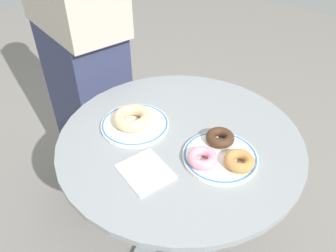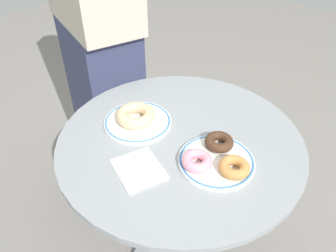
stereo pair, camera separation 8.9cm
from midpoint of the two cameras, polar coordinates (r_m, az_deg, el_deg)
cafe_table at (r=1.10m, az=4.19°, el=-12.60°), size 0.68×0.68×0.75m
plate_left at (r=0.96m, az=-2.66°, el=0.64°), size 0.20×0.20×0.01m
plate_right at (r=0.85m, az=11.38°, el=-6.13°), size 0.19×0.19×0.01m
donut_glazed at (r=0.94m, az=-3.00°, el=1.78°), size 0.13×0.13×0.03m
donut_old_fashioned at (r=0.82m, az=14.52°, el=-7.09°), size 0.08×0.08×0.03m
donut_chocolate at (r=0.88m, az=11.76°, el=-2.85°), size 0.10×0.10×0.03m
donut_pink_frosted at (r=0.82m, az=8.20°, el=-6.16°), size 0.08×0.08×0.03m
paper_napkin at (r=0.82m, az=-1.99°, el=-7.66°), size 0.15×0.14×0.01m
person_figure at (r=1.31m, az=-10.36°, el=15.76°), size 0.46×0.31×1.71m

